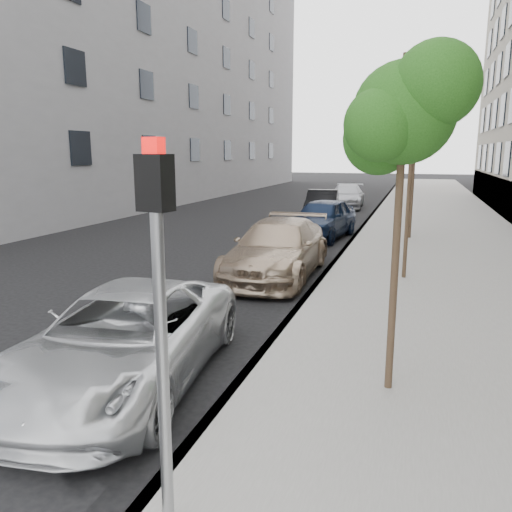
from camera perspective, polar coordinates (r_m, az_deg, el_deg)
The scene contains 12 objects.
ground at distance 6.98m, azimuth -14.65°, elevation -16.90°, with size 160.00×160.00×0.00m, color black.
sidewalk at distance 29.29m, azimuth 19.66°, elevation 4.70°, with size 6.40×72.00×0.14m, color gray.
curb at distance 29.37m, azimuth 13.55°, elevation 5.08°, with size 0.15×72.00×0.14m, color #9E9B93.
tree_near at distance 6.62m, azimuth 16.78°, elevation 15.37°, with size 1.63×1.43×4.44m.
tree_mid at distance 13.16m, azimuth 17.78°, elevation 16.39°, with size 1.58×1.38×5.15m.
tree_far at distance 19.62m, azimuth 17.88°, elevation 13.14°, with size 1.78×1.58×4.71m.
signal_pole at distance 3.95m, azimuth -10.94°, elevation -4.97°, with size 0.26×0.21×3.27m.
minivan at distance 7.51m, azimuth -14.70°, elevation -9.05°, with size 2.27×4.93×1.37m, color silver.
suv at distance 13.48m, azimuth 2.48°, elevation 0.84°, with size 2.12×5.22×1.51m, color tan.
sedan_blue at distance 19.75m, azimuth 7.58°, elevation 4.28°, with size 1.84×4.56×1.56m, color #0F1A32.
sedan_black at distance 25.88m, azimuth 7.57°, elevation 5.88°, with size 1.51×4.34×1.43m, color black.
sedan_rear at distance 31.09m, azimuth 10.31°, elevation 6.73°, with size 1.96×4.83×1.40m, color #B0B2B9.
Camera 1 is at (3.44, -5.10, 3.30)m, focal length 35.00 mm.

